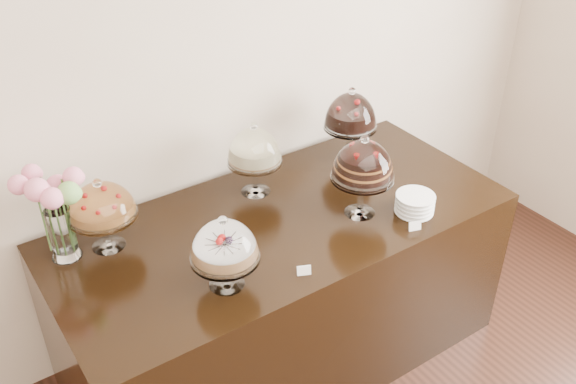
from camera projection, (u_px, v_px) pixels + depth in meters
wall_back at (174, 74)px, 2.98m from camera, size 5.00×0.04×3.00m
display_counter at (283, 290)px, 3.29m from camera, size 2.20×1.00×0.90m
cake_stand_sugar_sponge at (224, 245)px, 2.54m from camera, size 0.28×0.28×0.34m
cake_stand_choco_layer at (363, 163)px, 2.94m from camera, size 0.30×0.30×0.42m
cake_stand_cheesecake at (254, 149)px, 3.11m from camera, size 0.27×0.27×0.39m
cake_stand_dark_choco at (351, 114)px, 3.36m from camera, size 0.28×0.28×0.43m
cake_stand_fruit_tart at (101, 204)px, 2.75m from camera, size 0.30×0.30×0.35m
flower_vase at (54, 204)px, 2.65m from camera, size 0.29×0.28×0.44m
plate_stack at (415, 204)px, 3.06m from camera, size 0.18×0.18×0.09m
price_card_left at (304, 270)px, 2.69m from camera, size 0.06×0.04×0.04m
price_card_right at (415, 226)px, 2.96m from camera, size 0.06×0.03×0.04m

